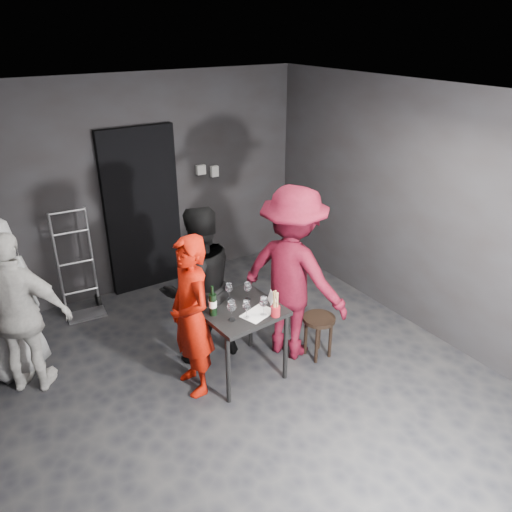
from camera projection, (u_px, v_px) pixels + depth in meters
floor at (244, 385)px, 4.88m from camera, size 4.50×5.00×0.02m
ceiling at (241, 98)px, 3.72m from camera, size 4.50×5.00×0.02m
wall_back at (138, 187)px, 6.20m from camera, size 4.50×0.04×2.70m
wall_right at (420, 212)px, 5.40m from camera, size 0.04×5.00×2.70m
doorway at (142, 211)px, 6.28m from camera, size 0.95×0.10×2.10m
wallbox_upper at (201, 170)px, 6.53m from camera, size 0.12×0.06×0.12m
wallbox_lower at (214, 171)px, 6.65m from camera, size 0.10×0.06×0.14m
hand_truck at (82, 296)px, 5.98m from camera, size 0.44×0.36×1.31m
tasting_table at (240, 317)px, 4.78m from camera, size 0.72×0.72×0.75m
stool at (319, 325)px, 5.15m from camera, size 0.34×0.34×0.47m
server_red at (191, 313)px, 4.51m from camera, size 0.41×0.61×1.65m
woman_black at (198, 278)px, 4.91m from camera, size 0.93×0.56×1.85m
man_maroon at (294, 256)px, 4.92m from camera, size 1.18×1.59×2.24m
bystander_cream at (19, 310)px, 4.50m from camera, size 1.11×0.96×1.72m
bystander_grey at (1, 292)px, 4.70m from camera, size 1.01×0.82×1.81m
tasting_mat at (258, 313)px, 4.65m from camera, size 0.35×0.29×0.00m
wine_glass_a at (232, 310)px, 4.50m from camera, size 0.09×0.09×0.22m
wine_glass_b at (212, 303)px, 4.63m from camera, size 0.08×0.08×0.20m
wine_glass_c at (229, 291)px, 4.84m from camera, size 0.09×0.09×0.19m
wine_glass_d at (246, 308)px, 4.54m from camera, size 0.10×0.10×0.19m
wine_glass_e at (264, 305)px, 4.58m from camera, size 0.09×0.09×0.21m
wine_glass_f at (248, 290)px, 4.85m from camera, size 0.10×0.10×0.20m
wine_bottle at (213, 304)px, 4.58m from camera, size 0.07×0.07×0.30m
breadstick_cup at (276, 304)px, 4.56m from camera, size 0.09×0.09×0.27m
reserved_card at (271, 298)px, 4.81m from camera, size 0.12×0.15×0.10m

